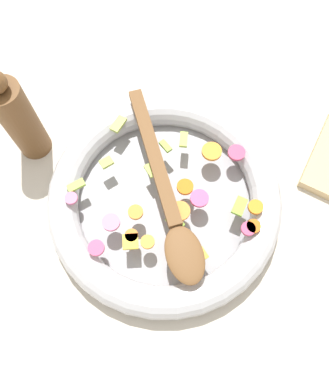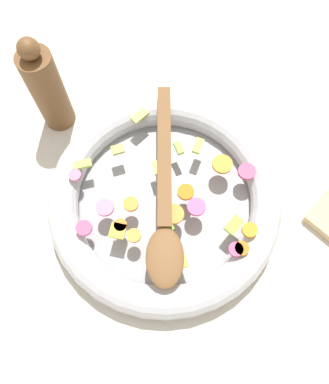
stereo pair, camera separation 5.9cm
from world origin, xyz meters
TOP-DOWN VIEW (x-y plane):
  - ground_plane at (0.00, 0.00)m, footprint 4.00×4.00m
  - skillet at (0.00, 0.00)m, footprint 0.38×0.38m
  - chopped_vegetables at (0.02, -0.01)m, footprint 0.30×0.27m
  - wooden_spoon at (0.01, -0.01)m, footprint 0.26×0.27m
  - pepper_mill at (-0.26, -0.01)m, footprint 0.06×0.06m

SIDE VIEW (x-z plane):
  - ground_plane at x=0.00m, z-range 0.00..0.00m
  - skillet at x=0.00m, z-range 0.00..0.05m
  - chopped_vegetables at x=0.02m, z-range 0.05..0.06m
  - wooden_spoon at x=0.01m, z-range 0.06..0.07m
  - pepper_mill at x=-0.26m, z-range -0.01..0.19m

